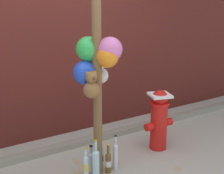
{
  "coord_description": "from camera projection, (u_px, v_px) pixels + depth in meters",
  "views": [
    {
      "loc": [
        -1.53,
        -2.52,
        1.9
      ],
      "look_at": [
        0.22,
        0.26,
        0.97
      ],
      "focal_mm": 51.79,
      "sensor_mm": 36.0,
      "label": 1
    }
  ],
  "objects": [
    {
      "name": "building_wall",
      "position": [
        44.0,
        0.0,
        4.11
      ],
      "size": [
        10.0,
        0.2,
        3.69
      ],
      "color": "#561E19",
      "rests_on": "ground_plane"
    },
    {
      "name": "curb_strip",
      "position": [
        67.0,
        145.0,
        4.16
      ],
      "size": [
        8.0,
        0.12,
        0.08
      ],
      "primitive_type": "cube",
      "color": "gray",
      "rests_on": "ground_plane"
    },
    {
      "name": "memorial_post",
      "position": [
        97.0,
        45.0,
        3.22
      ],
      "size": [
        0.59,
        0.42,
        2.72
      ],
      "color": "brown",
      "rests_on": "ground_plane"
    },
    {
      "name": "fire_hydrant",
      "position": [
        159.0,
        118.0,
        4.06
      ],
      "size": [
        0.4,
        0.32,
        0.78
      ],
      "color": "red",
      "rests_on": "ground_plane"
    },
    {
      "name": "bottle_0",
      "position": [
        115.0,
        156.0,
        3.62
      ],
      "size": [
        0.06,
        0.06,
        0.41
      ],
      "color": "silver",
      "rests_on": "ground_plane"
    },
    {
      "name": "bottle_1",
      "position": [
        91.0,
        160.0,
        3.61
      ],
      "size": [
        0.07,
        0.07,
        0.3
      ],
      "color": "silver",
      "rests_on": "ground_plane"
    },
    {
      "name": "bottle_2",
      "position": [
        108.0,
        162.0,
        3.56
      ],
      "size": [
        0.06,
        0.06,
        0.35
      ],
      "color": "brown",
      "rests_on": "ground_plane"
    },
    {
      "name": "bottle_3",
      "position": [
        100.0,
        156.0,
        3.64
      ],
      "size": [
        0.08,
        0.08,
        0.41
      ],
      "color": "#B2DBEA",
      "rests_on": "ground_plane"
    },
    {
      "name": "bottle_4",
      "position": [
        86.0,
        166.0,
        3.44
      ],
      "size": [
        0.06,
        0.06,
        0.36
      ],
      "color": "#B2DBEA",
      "rests_on": "ground_plane"
    },
    {
      "name": "bottle_5",
      "position": [
        96.0,
        162.0,
        3.46
      ],
      "size": [
        0.08,
        0.08,
        0.44
      ],
      "color": "#B2DBEA",
      "rests_on": "ground_plane"
    },
    {
      "name": "litter_0",
      "position": [
        177.0,
        168.0,
        3.67
      ],
      "size": [
        0.1,
        0.1,
        0.01
      ],
      "primitive_type": "cube",
      "rotation": [
        0.0,
        0.0,
        0.72
      ],
      "color": "tan",
      "rests_on": "ground_plane"
    },
    {
      "name": "litter_1",
      "position": [
        77.0,
        173.0,
        3.58
      ],
      "size": [
        0.08,
        0.1,
        0.01
      ],
      "primitive_type": "cube",
      "rotation": [
        0.0,
        0.0,
        1.83
      ],
      "color": "tan",
      "rests_on": "ground_plane"
    },
    {
      "name": "litter_2",
      "position": [
        76.0,
        161.0,
        3.83
      ],
      "size": [
        0.07,
        0.16,
        0.01
      ],
      "primitive_type": "cube",
      "rotation": [
        0.0,
        0.0,
        1.44
      ],
      "color": "tan",
      "rests_on": "ground_plane"
    },
    {
      "name": "litter_3",
      "position": [
        86.0,
        139.0,
        4.41
      ],
      "size": [
        0.12,
        0.11,
        0.01
      ],
      "primitive_type": "cube",
      "rotation": [
        0.0,
        0.0,
        2.6
      ],
      "color": "#8C99B2",
      "rests_on": "ground_plane"
    }
  ]
}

